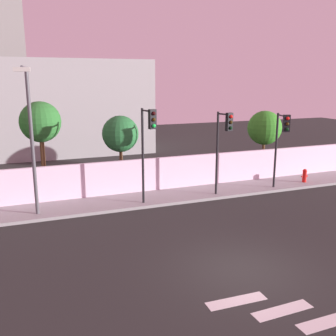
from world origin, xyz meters
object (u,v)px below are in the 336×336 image
at_px(traffic_light_center, 224,136).
at_px(traffic_light_right, 282,135).
at_px(fire_hydrant, 305,175).
at_px(roadside_tree_midright, 120,134).
at_px(traffic_light_left, 148,136).
at_px(roadside_tree_rightmost, 265,128).
at_px(street_lamp_curbside, 30,130).
at_px(roadside_tree_midleft, 40,123).

xyz_separation_m(traffic_light_center, traffic_light_right, (3.46, -0.15, -0.11)).
xyz_separation_m(fire_hydrant, roadside_tree_midright, (-10.47, 2.92, 2.61)).
bearing_deg(roadside_tree_midright, traffic_light_center, -39.01).
height_order(traffic_light_left, roadside_tree_rightmost, traffic_light_left).
height_order(traffic_light_left, street_lamp_curbside, street_lamp_curbside).
distance_m(fire_hydrant, roadside_tree_midleft, 15.31).
height_order(traffic_light_center, traffic_light_right, traffic_light_center).
bearing_deg(traffic_light_right, street_lamp_curbside, 177.72).
distance_m(traffic_light_right, fire_hydrant, 3.77).
bearing_deg(fire_hydrant, traffic_light_center, -173.27).
bearing_deg(roadside_tree_midleft, street_lamp_curbside, -100.19).
bearing_deg(traffic_light_center, roadside_tree_midleft, 157.24).
bearing_deg(fire_hydrant, traffic_light_right, -161.16).
xyz_separation_m(roadside_tree_midleft, roadside_tree_midright, (4.17, 0.00, -0.80)).
relative_size(street_lamp_curbside, roadside_tree_rightmost, 1.55).
height_order(roadside_tree_midleft, roadside_tree_midright, roadside_tree_midleft).
bearing_deg(fire_hydrant, roadside_tree_rightmost, 108.13).
bearing_deg(roadside_tree_midright, roadside_tree_midleft, 180.00).
distance_m(traffic_light_right, roadside_tree_midright, 8.80).
bearing_deg(roadside_tree_midleft, roadside_tree_midright, 0.00).
bearing_deg(roadside_tree_rightmost, traffic_light_left, -158.13).
height_order(traffic_light_right, roadside_tree_rightmost, traffic_light_right).
distance_m(fire_hydrant, roadside_tree_rightmost, 3.98).
xyz_separation_m(roadside_tree_midright, roadside_tree_rightmost, (9.51, 0.00, -0.09)).
bearing_deg(traffic_light_right, roadside_tree_midright, 154.53).
distance_m(traffic_light_center, roadside_tree_rightmost, 6.21).
relative_size(traffic_light_right, roadside_tree_midright, 1.00).
bearing_deg(street_lamp_curbside, traffic_light_left, -4.12).
xyz_separation_m(traffic_light_right, roadside_tree_midright, (-7.94, 3.78, -0.05)).
xyz_separation_m(fire_hydrant, roadside_tree_midleft, (-14.64, 2.92, 3.41)).
bearing_deg(traffic_light_center, traffic_light_right, -2.55).
distance_m(roadside_tree_midleft, roadside_tree_midright, 4.25).
bearing_deg(traffic_light_center, fire_hydrant, 6.73).
bearing_deg(fire_hydrant, roadside_tree_midleft, 168.70).
relative_size(street_lamp_curbside, roadside_tree_midleft, 1.28).
relative_size(traffic_light_center, fire_hydrant, 5.48).
relative_size(roadside_tree_midright, roadside_tree_rightmost, 1.00).
height_order(traffic_light_center, street_lamp_curbside, street_lamp_curbside).
xyz_separation_m(traffic_light_left, fire_hydrant, (10.05, 0.73, -2.97)).
distance_m(traffic_light_center, fire_hydrant, 6.63).
bearing_deg(roadside_tree_rightmost, street_lamp_curbside, -167.06).
relative_size(street_lamp_curbside, roadside_tree_midright, 1.55).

